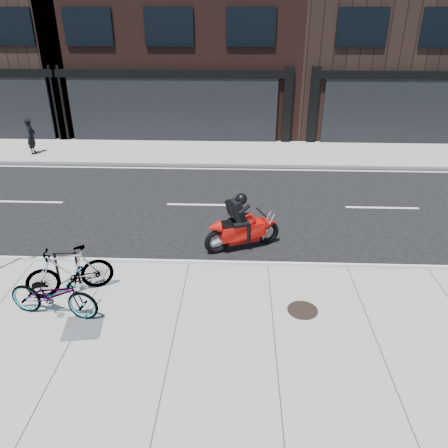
{
  "coord_description": "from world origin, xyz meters",
  "views": [
    {
      "loc": [
        1.28,
        -11.43,
        5.99
      ],
      "look_at": [
        0.86,
        -1.22,
        0.9
      ],
      "focal_mm": 35.0,
      "sensor_mm": 36.0,
      "label": 1
    }
  ],
  "objects_px": {
    "bicycle_rear": "(69,271)",
    "manhole_cover": "(303,310)",
    "utility_grate": "(83,328)",
    "bicycle_front": "(53,294)",
    "bike_rack": "(67,265)",
    "motorcycle": "(246,226)",
    "pedestrian": "(31,136)"
  },
  "relations": [
    {
      "from": "utility_grate",
      "to": "bicycle_front",
      "type": "bearing_deg",
      "value": 148.88
    },
    {
      "from": "bicycle_front",
      "to": "bicycle_rear",
      "type": "xyz_separation_m",
      "value": [
        0.05,
        0.82,
        0.06
      ]
    },
    {
      "from": "bicycle_rear",
      "to": "manhole_cover",
      "type": "relative_size",
      "value": 2.89
    },
    {
      "from": "bicycle_front",
      "to": "motorcycle",
      "type": "relative_size",
      "value": 0.94
    },
    {
      "from": "bicycle_rear",
      "to": "motorcycle",
      "type": "bearing_deg",
      "value": 99.73
    },
    {
      "from": "manhole_cover",
      "to": "utility_grate",
      "type": "xyz_separation_m",
      "value": [
        -4.55,
        -0.76,
        0.0
      ]
    },
    {
      "from": "manhole_cover",
      "to": "utility_grate",
      "type": "height_order",
      "value": "same"
    },
    {
      "from": "manhole_cover",
      "to": "motorcycle",
      "type": "bearing_deg",
      "value": 112.54
    },
    {
      "from": "manhole_cover",
      "to": "utility_grate",
      "type": "distance_m",
      "value": 4.61
    },
    {
      "from": "utility_grate",
      "to": "manhole_cover",
      "type": "bearing_deg",
      "value": 9.49
    },
    {
      "from": "bike_rack",
      "to": "pedestrian",
      "type": "height_order",
      "value": "pedestrian"
    },
    {
      "from": "utility_grate",
      "to": "motorcycle",
      "type": "bearing_deg",
      "value": 48.13
    },
    {
      "from": "bicycle_front",
      "to": "bicycle_rear",
      "type": "relative_size",
      "value": 1.02
    },
    {
      "from": "utility_grate",
      "to": "bicycle_rear",
      "type": "bearing_deg",
      "value": 117.29
    },
    {
      "from": "bicycle_front",
      "to": "utility_grate",
      "type": "distance_m",
      "value": 0.95
    },
    {
      "from": "bicycle_front",
      "to": "pedestrian",
      "type": "distance_m",
      "value": 12.41
    },
    {
      "from": "bike_rack",
      "to": "bicycle_front",
      "type": "distance_m",
      "value": 1.14
    },
    {
      "from": "bike_rack",
      "to": "pedestrian",
      "type": "relative_size",
      "value": 0.56
    },
    {
      "from": "bicycle_rear",
      "to": "manhole_cover",
      "type": "distance_m",
      "value": 5.23
    },
    {
      "from": "motorcycle",
      "to": "bike_rack",
      "type": "bearing_deg",
      "value": -175.67
    },
    {
      "from": "pedestrian",
      "to": "manhole_cover",
      "type": "height_order",
      "value": "pedestrian"
    },
    {
      "from": "bicycle_front",
      "to": "utility_grate",
      "type": "relative_size",
      "value": 2.61
    },
    {
      "from": "bike_rack",
      "to": "manhole_cover",
      "type": "xyz_separation_m",
      "value": [
        5.37,
        -0.79,
        -0.51
      ]
    },
    {
      "from": "bicycle_rear",
      "to": "pedestrian",
      "type": "bearing_deg",
      "value": -174.58
    },
    {
      "from": "motorcycle",
      "to": "utility_grate",
      "type": "relative_size",
      "value": 2.78
    },
    {
      "from": "pedestrian",
      "to": "motorcycle",
      "type": "bearing_deg",
      "value": -139.19
    },
    {
      "from": "bicycle_rear",
      "to": "motorcycle",
      "type": "relative_size",
      "value": 0.92
    },
    {
      "from": "pedestrian",
      "to": "manhole_cover",
      "type": "xyz_separation_m",
      "value": [
        10.61,
        -10.84,
        -0.77
      ]
    },
    {
      "from": "bicycle_front",
      "to": "motorcycle",
      "type": "distance_m",
      "value": 5.19
    },
    {
      "from": "motorcycle",
      "to": "bicycle_front",
      "type": "bearing_deg",
      "value": -163.77
    },
    {
      "from": "bike_rack",
      "to": "motorcycle",
      "type": "bearing_deg",
      "value": 27.46
    },
    {
      "from": "bicycle_front",
      "to": "bicycle_rear",
      "type": "bearing_deg",
      "value": 4.65
    }
  ]
}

